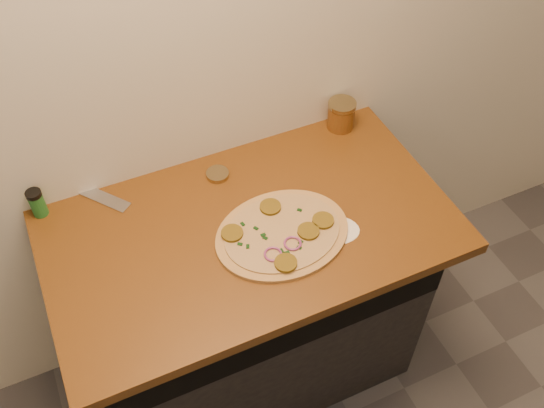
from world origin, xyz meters
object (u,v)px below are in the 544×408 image
chefs_knife (76,186)px  spice_shaker (37,203)px  pizza (282,233)px  salsa_jar (341,115)px

chefs_knife → spice_shaker: size_ratio=3.05×
pizza → spice_shaker: 0.73m
pizza → chefs_knife: (-0.50, 0.44, -0.00)m
pizza → chefs_knife: size_ratio=1.48×
spice_shaker → pizza: bearing=-31.1°
pizza → chefs_knife: 0.67m
chefs_knife → salsa_jar: size_ratio=2.74×
chefs_knife → spice_shaker: spice_shaker is taller
chefs_knife → spice_shaker: (-0.12, -0.06, 0.04)m
pizza → salsa_jar: salsa_jar is taller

